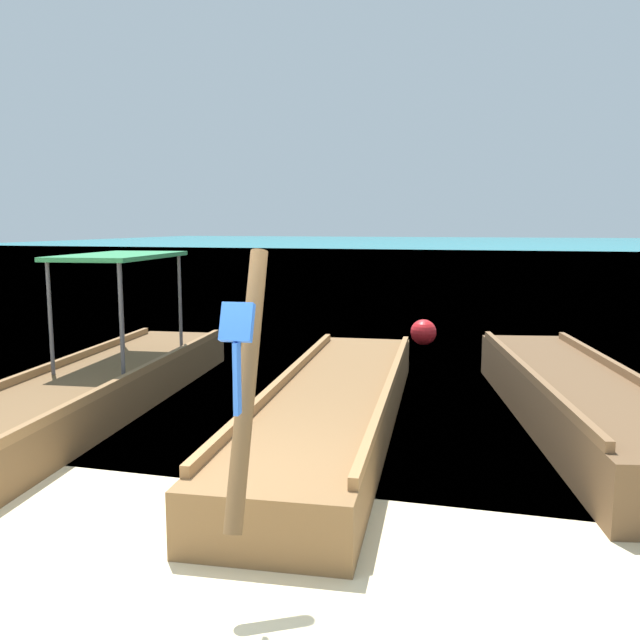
{
  "coord_description": "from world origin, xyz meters",
  "views": [
    {
      "loc": [
        2.02,
        -4.0,
        2.42
      ],
      "look_at": [
        0.0,
        3.57,
        1.29
      ],
      "focal_mm": 37.48,
      "sensor_mm": 36.0,
      "label": 1
    }
  ],
  "objects_px": {
    "longtail_boat_turquoise_ribbon": "(96,386)",
    "longtail_boat_orange_ribbon": "(577,401)",
    "mooring_buoy_near": "(423,332)",
    "longtail_boat_blue_ribbon": "(335,407)"
  },
  "relations": [
    {
      "from": "longtail_boat_turquoise_ribbon",
      "to": "longtail_boat_orange_ribbon",
      "type": "distance_m",
      "value": 6.04
    },
    {
      "from": "longtail_boat_blue_ribbon",
      "to": "longtail_boat_orange_ribbon",
      "type": "bearing_deg",
      "value": 16.27
    },
    {
      "from": "longtail_boat_blue_ribbon",
      "to": "mooring_buoy_near",
      "type": "relative_size",
      "value": 14.01
    },
    {
      "from": "longtail_boat_blue_ribbon",
      "to": "mooring_buoy_near",
      "type": "distance_m",
      "value": 5.85
    },
    {
      "from": "longtail_boat_orange_ribbon",
      "to": "longtail_boat_blue_ribbon",
      "type": "bearing_deg",
      "value": -163.73
    },
    {
      "from": "longtail_boat_blue_ribbon",
      "to": "longtail_boat_turquoise_ribbon",
      "type": "bearing_deg",
      "value": 179.78
    },
    {
      "from": "longtail_boat_turquoise_ribbon",
      "to": "mooring_buoy_near",
      "type": "bearing_deg",
      "value": 58.12
    },
    {
      "from": "longtail_boat_turquoise_ribbon",
      "to": "mooring_buoy_near",
      "type": "height_order",
      "value": "longtail_boat_turquoise_ribbon"
    },
    {
      "from": "longtail_boat_blue_ribbon",
      "to": "longtail_boat_orange_ribbon",
      "type": "distance_m",
      "value": 2.88
    },
    {
      "from": "longtail_boat_turquoise_ribbon",
      "to": "longtail_boat_orange_ribbon",
      "type": "height_order",
      "value": "longtail_boat_orange_ribbon"
    }
  ]
}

